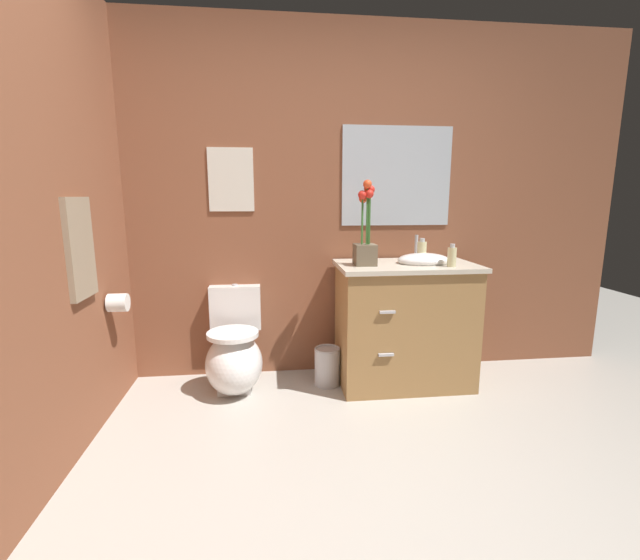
{
  "coord_description": "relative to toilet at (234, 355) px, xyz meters",
  "views": [
    {
      "loc": [
        -0.36,
        -1.33,
        1.31
      ],
      "look_at": [
        -0.03,
        1.44,
        0.77
      ],
      "focal_mm": 24.2,
      "sensor_mm": 36.0,
      "label": 1
    }
  ],
  "objects": [
    {
      "name": "ground_plane",
      "position": [
        0.61,
        -1.51,
        -0.24
      ],
      "size": [
        8.94,
        8.94,
        0.0
      ],
      "primitive_type": "plane",
      "color": "#B2ADA3"
    },
    {
      "name": "wall_back",
      "position": [
        0.81,
        0.3,
        1.01
      ],
      "size": [
        4.17,
        0.05,
        2.5
      ],
      "primitive_type": "cube",
      "color": "brown",
      "rests_on": "ground_plane"
    },
    {
      "name": "wall_left",
      "position": [
        -0.75,
        -0.98,
        1.01
      ],
      "size": [
        0.05,
        5.0,
        2.5
      ],
      "primitive_type": "cube",
      "color": "brown",
      "rests_on": "ground_plane"
    },
    {
      "name": "toilet",
      "position": [
        0.0,
        0.0,
        0.0
      ],
      "size": [
        0.38,
        0.59,
        0.69
      ],
      "color": "white",
      "rests_on": "ground_plane"
    },
    {
      "name": "vanity_cabinet",
      "position": [
        1.18,
        -0.03,
        0.2
      ],
      "size": [
        0.94,
        0.56,
        1.04
      ],
      "color": "#9E7242",
      "rests_on": "ground_plane"
    },
    {
      "name": "flower_vase",
      "position": [
        0.88,
        -0.06,
        0.82
      ],
      "size": [
        0.14,
        0.14,
        0.55
      ],
      "color": "brown",
      "rests_on": "vanity_cabinet"
    },
    {
      "name": "soap_bottle",
      "position": [
        1.3,
        0.01,
        0.69
      ],
      "size": [
        0.06,
        0.06,
        0.17
      ],
      "color": "beige",
      "rests_on": "vanity_cabinet"
    },
    {
      "name": "lotion_bottle",
      "position": [
        1.43,
        -0.19,
        0.68
      ],
      "size": [
        0.06,
        0.06,
        0.15
      ],
      "color": "beige",
      "rests_on": "vanity_cabinet"
    },
    {
      "name": "trash_bin",
      "position": [
        0.64,
        -0.01,
        -0.11
      ],
      "size": [
        0.18,
        0.18,
        0.27
      ],
      "color": "#B7B7BC",
      "rests_on": "ground_plane"
    },
    {
      "name": "wall_poster",
      "position": [
        -0.0,
        0.27,
        1.18
      ],
      "size": [
        0.31,
        0.01,
        0.43
      ],
      "primitive_type": "cube",
      "color": "silver"
    },
    {
      "name": "wall_mirror",
      "position": [
        1.18,
        0.27,
        1.21
      ],
      "size": [
        0.8,
        0.01,
        0.7
      ],
      "primitive_type": "cube",
      "color": "#B2BCC6"
    },
    {
      "name": "hanging_towel",
      "position": [
        -0.71,
        -0.51,
        0.8
      ],
      "size": [
        0.03,
        0.28,
        0.52
      ],
      "primitive_type": "cube",
      "color": "gray"
    },
    {
      "name": "toilet_paper_roll",
      "position": [
        -0.66,
        -0.2,
        0.44
      ],
      "size": [
        0.11,
        0.11,
        0.11
      ],
      "primitive_type": "cylinder",
      "rotation": [
        0.0,
        1.57,
        0.0
      ],
      "color": "white"
    }
  ]
}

